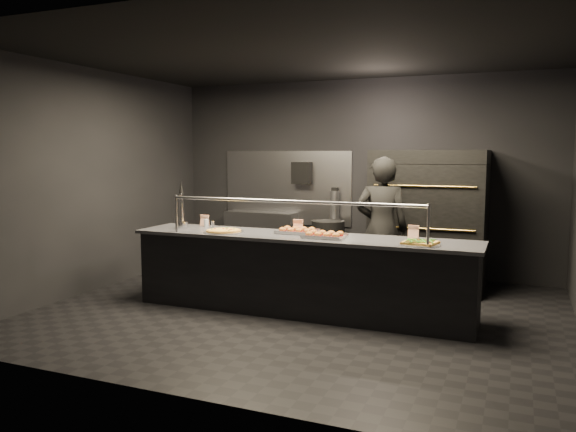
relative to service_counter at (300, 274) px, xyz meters
The scene contains 15 objects.
room 1.03m from the service_counter, 115.57° to the left, with size 6.04×6.00×3.00m.
service_counter is the anchor object (origin of this frame).
pizza_oven 2.30m from the service_counter, 57.73° to the left, with size 1.50×1.23×1.91m.
prep_shelf 2.82m from the service_counter, 124.59° to the left, with size 1.20×0.35×0.90m, color #99999E.
towel_dispenser 2.78m from the service_counter, 110.63° to the left, with size 0.30×0.20×0.35m, color black.
fire_extinguisher 2.50m from the service_counter, 98.30° to the left, with size 0.14×0.14×0.51m.
beer_tap 1.72m from the service_counter, behind, with size 0.16×0.22×0.60m.
round_pizza 1.07m from the service_counter, behind, with size 0.49×0.49×0.03m.
slider_tray_a 0.52m from the service_counter, 123.66° to the left, with size 0.47×0.35×0.07m.
slider_tray_b 0.58m from the service_counter, ahead, with size 0.49×0.38×0.07m.
square_pizza 1.49m from the service_counter, ahead, with size 0.42×0.42×0.05m.
condiment_jar 1.48m from the service_counter, behind, with size 0.15×0.06×0.10m.
tent_cards 0.61m from the service_counter, 111.81° to the left, with size 2.83×0.04×0.15m.
trash_bin 2.09m from the service_counter, 99.41° to the left, with size 0.50×0.50×0.84m, color black.
worker 1.29m from the service_counter, 52.48° to the left, with size 0.67×0.44×1.83m, color black.
Camera 1 is at (2.33, -6.03, 1.89)m, focal length 35.00 mm.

